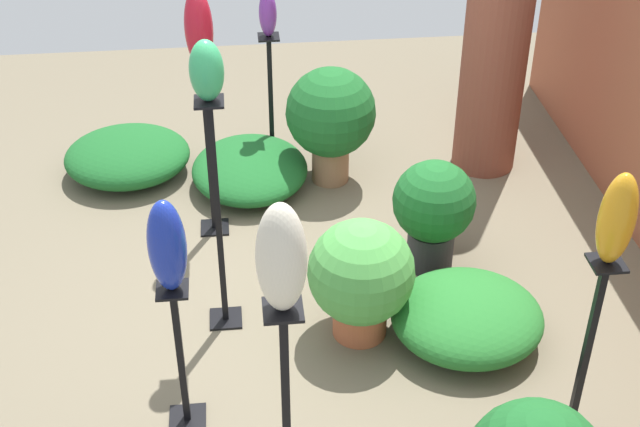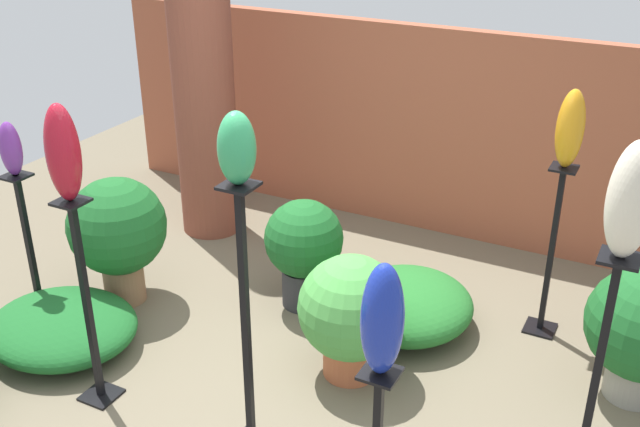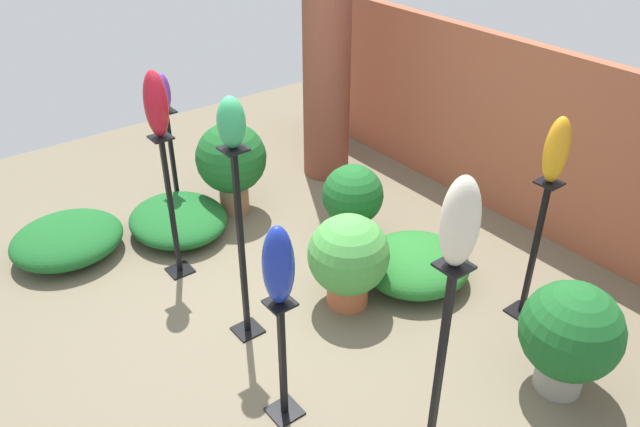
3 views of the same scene
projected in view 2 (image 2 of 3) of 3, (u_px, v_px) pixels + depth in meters
The scene contains 19 objects.
ground_plane at pixel (270, 374), 4.56m from camera, with size 8.00×8.00×0.00m, color #6B604C.
brick_wall_back at pixel (416, 129), 6.10m from camera, with size 5.60×0.12×1.69m, color #9E5138.
brick_pillar at pixel (203, 84), 5.85m from camera, with size 0.49×0.49×2.50m, color brown.
pedestal_violet at pixel (31, 254), 4.96m from camera, with size 0.20×0.20×1.04m.
pedestal_ivory at pixel (590, 409), 3.29m from camera, with size 0.20×0.20×1.43m.
pedestal_amber at pixel (550, 259), 4.77m from camera, with size 0.20×0.20×1.17m.
pedestal_jade at pixel (246, 335), 3.71m from camera, with size 0.20×0.20×1.53m.
pedestal_ruby at pixel (88, 312), 4.13m from camera, with size 0.20×0.20×1.26m.
art_vase_violet at pixel (11, 149), 4.64m from camera, with size 0.14×0.13×0.35m, color #6B2D8C.
art_vase_cobalt at pixel (382, 320), 3.00m from camera, with size 0.18×0.19×0.52m, color #192D9E.
art_vase_ivory at pixel (631, 200), 2.85m from camera, with size 0.18×0.20×0.49m, color beige.
art_vase_amber at pixel (570, 129), 4.40m from camera, with size 0.16×0.17×0.48m, color orange.
art_vase_jade at pixel (237, 148), 3.29m from camera, with size 0.17×0.18×0.34m, color #2D9356.
art_vase_ruby at pixel (63, 153), 3.73m from camera, with size 0.17×0.18×0.52m, color maroon.
potted_plant_near_pillar at pixel (118, 230), 5.11m from camera, with size 0.68×0.68×0.92m.
potted_plant_front_left at pixel (351, 312), 4.40m from camera, with size 0.64×0.64×0.78m.
potted_plant_mid_right at pixel (304, 246), 5.10m from camera, with size 0.54×0.54×0.78m.
foliage_bed_east at pixel (407, 304), 4.97m from camera, with size 0.88×0.92×0.33m, color #236B28.
foliage_bed_center at pixel (62, 327), 4.78m from camera, with size 0.99×0.88×0.28m, color #195923.
Camera 2 is at (1.97, -3.14, 2.86)m, focal length 42.00 mm.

